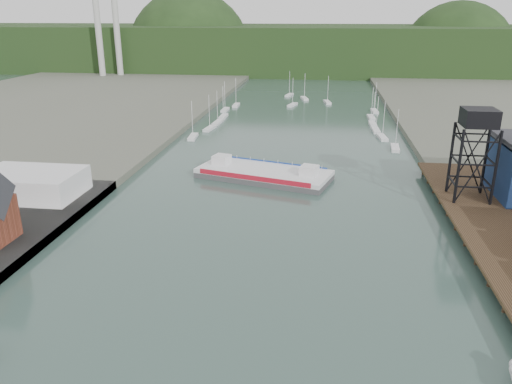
# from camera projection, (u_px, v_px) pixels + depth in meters

# --- Properties ---
(east_pier) EXTENTS (14.00, 70.00, 2.45)m
(east_pier) POSITION_uv_depth(u_px,v_px,m) (502.00, 229.00, 77.16)
(east_pier) COLOR black
(east_pier) RESTS_ON ground
(white_shed) EXTENTS (18.00, 12.00, 4.50)m
(white_shed) POSITION_uv_depth(u_px,v_px,m) (31.00, 184.00, 91.45)
(white_shed) COLOR silver
(white_shed) RESTS_ON west_quay
(lift_tower) EXTENTS (6.50, 6.50, 16.00)m
(lift_tower) POSITION_uv_depth(u_px,v_px,m) (478.00, 123.00, 84.89)
(lift_tower) COLOR black
(lift_tower) RESTS_ON east_pier
(marina_sailboats) EXTENTS (57.71, 92.65, 0.90)m
(marina_sailboats) POSITION_uv_depth(u_px,v_px,m) (298.00, 116.00, 169.53)
(marina_sailboats) COLOR silver
(marina_sailboats) RESTS_ON ground
(smokestacks) EXTENTS (11.20, 8.20, 60.00)m
(smokestacks) POSITION_uv_depth(u_px,v_px,m) (107.00, 20.00, 260.66)
(smokestacks) COLOR #AEAFA9
(smokestacks) RESTS_ON ground
(distant_hills) EXTENTS (500.00, 120.00, 80.00)m
(distant_hills) POSITION_uv_depth(u_px,v_px,m) (306.00, 51.00, 318.54)
(distant_hills) COLOR black
(distant_hills) RESTS_ON ground
(chain_ferry) EXTENTS (29.96, 18.44, 4.03)m
(chain_ferry) POSITION_uv_depth(u_px,v_px,m) (264.00, 173.00, 106.26)
(chain_ferry) COLOR #454547
(chain_ferry) RESTS_ON ground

